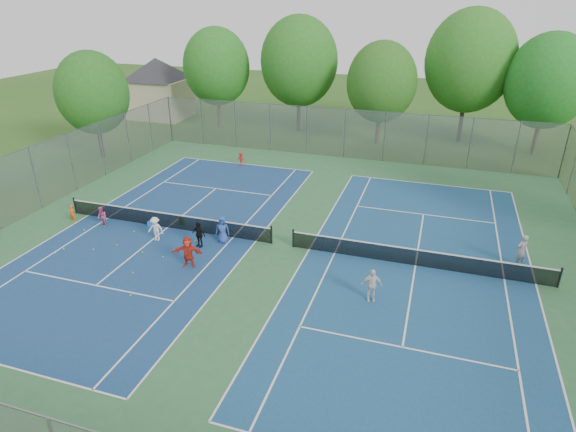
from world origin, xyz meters
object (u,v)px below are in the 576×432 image
(net_right, at_px, (416,258))
(ball_hopper, at_px, (182,220))
(net_left, at_px, (167,221))
(instructor, at_px, (521,251))
(ball_crate, at_px, (150,224))

(net_right, xyz_separation_m, ball_hopper, (-13.43, 0.67, -0.19))
(net_left, bearing_deg, ball_hopper, 49.96)
(net_left, bearing_deg, net_right, 0.00)
(net_left, relative_size, net_right, 1.00)
(ball_hopper, bearing_deg, net_right, -2.88)
(net_right, height_order, ball_hopper, net_right)
(net_left, bearing_deg, instructor, 4.73)
(net_left, xyz_separation_m, instructor, (18.87, 1.56, 0.41))
(net_right, bearing_deg, net_left, 180.00)
(net_right, height_order, ball_crate, net_right)
(net_left, xyz_separation_m, net_right, (14.00, 0.00, 0.00))
(net_right, relative_size, ball_hopper, 24.13)
(instructor, bearing_deg, net_left, -32.58)
(net_left, height_order, ball_hopper, net_left)
(net_right, distance_m, ball_hopper, 13.45)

